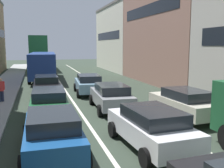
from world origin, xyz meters
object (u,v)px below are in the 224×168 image
(wagon_left_lane_second, at_px, (52,132))
(sedan_left_lane_fourth, at_px, (46,85))
(sedan_centre_lane_second, at_px, (151,126))
(sedan_left_lane_third, at_px, (49,102))
(sedan_right_lane_behind_truck, at_px, (185,103))
(coupe_centre_lane_fourth, at_px, (89,84))
(bus_far_queue_secondary, at_px, (38,51))
(pedestrian_mid_sidewalk, at_px, (1,89))
(hatchback_centre_lane_third, at_px, (111,96))
(bus_mid_queue_primary, at_px, (43,64))

(wagon_left_lane_second, relative_size, sedan_left_lane_fourth, 1.00)
(sedan_centre_lane_second, height_order, sedan_left_lane_fourth, same)
(sedan_left_lane_third, height_order, sedan_right_lane_behind_truck, same)
(coupe_centre_lane_fourth, relative_size, bus_far_queue_secondary, 0.42)
(sedan_left_lane_third, relative_size, pedestrian_mid_sidewalk, 2.63)
(sedan_left_lane_third, bearing_deg, sedan_right_lane_behind_truck, -105.07)
(sedan_centre_lane_second, xyz_separation_m, wagon_left_lane_second, (-3.46, 0.38, 0.00))
(sedan_left_lane_third, height_order, coupe_centre_lane_fourth, same)
(sedan_centre_lane_second, distance_m, bus_far_queue_secondary, 34.32)
(hatchback_centre_lane_third, relative_size, pedestrian_mid_sidewalk, 2.64)
(coupe_centre_lane_fourth, distance_m, bus_far_queue_secondary, 23.13)
(sedan_centre_lane_second, xyz_separation_m, coupe_centre_lane_fourth, (-0.07, 11.29, 0.00))
(coupe_centre_lane_fourth, height_order, sedan_left_lane_fourth, same)
(hatchback_centre_lane_third, xyz_separation_m, coupe_centre_lane_fourth, (-0.28, 5.29, 0.00))
(hatchback_centre_lane_third, distance_m, sedan_left_lane_third, 3.62)
(sedan_left_lane_third, bearing_deg, bus_far_queue_secondary, 2.21)
(sedan_left_lane_fourth, bearing_deg, wagon_left_lane_second, 178.98)
(sedan_centre_lane_second, height_order, bus_far_queue_secondary, bus_far_queue_secondary)
(bus_mid_queue_primary, bearing_deg, pedestrian_mid_sidewalk, 168.46)
(wagon_left_lane_second, relative_size, coupe_centre_lane_fourth, 0.98)
(coupe_centre_lane_fourth, bearing_deg, hatchback_centre_lane_third, -172.93)
(hatchback_centre_lane_third, distance_m, bus_mid_queue_primary, 15.44)
(hatchback_centre_lane_third, bearing_deg, sedan_centre_lane_second, -179.12)
(sedan_left_lane_fourth, relative_size, pedestrian_mid_sidewalk, 2.60)
(wagon_left_lane_second, distance_m, sedan_right_lane_behind_truck, 7.37)
(hatchback_centre_lane_third, xyz_separation_m, pedestrian_mid_sidewalk, (-6.31, 3.44, 0.15))
(bus_mid_queue_primary, bearing_deg, sedan_right_lane_behind_truck, -157.23)
(coupe_centre_lane_fourth, distance_m, pedestrian_mid_sidewalk, 6.31)
(bus_far_queue_secondary, bearing_deg, wagon_left_lane_second, -179.80)
(sedan_left_lane_third, distance_m, coupe_centre_lane_fourth, 6.84)
(sedan_left_lane_third, relative_size, sedan_right_lane_behind_truck, 0.99)
(bus_mid_queue_primary, height_order, pedestrian_mid_sidewalk, bus_mid_queue_primary)
(sedan_centre_lane_second, distance_m, bus_mid_queue_primary, 21.29)
(sedan_centre_lane_second, bearing_deg, pedestrian_mid_sidewalk, 29.27)
(sedan_left_lane_third, relative_size, coupe_centre_lane_fourth, 0.99)
(sedan_left_lane_fourth, distance_m, pedestrian_mid_sidewalk, 3.60)
(sedan_right_lane_behind_truck, bearing_deg, sedan_left_lane_third, 69.41)
(bus_far_queue_secondary, distance_m, pedestrian_mid_sidewalk, 24.85)
(sedan_centre_lane_second, xyz_separation_m, hatchback_centre_lane_third, (0.21, 6.00, 0.00))
(sedan_right_lane_behind_truck, relative_size, bus_far_queue_secondary, 0.42)
(wagon_left_lane_second, bearing_deg, coupe_centre_lane_fourth, -16.86)
(hatchback_centre_lane_third, bearing_deg, pedestrian_mid_sidewalk, 64.30)
(hatchback_centre_lane_third, height_order, bus_mid_queue_primary, bus_mid_queue_primary)
(sedan_centre_lane_second, distance_m, coupe_centre_lane_fourth, 11.29)
(sedan_left_lane_fourth, xyz_separation_m, sedan_right_lane_behind_truck, (6.54, -8.35, 0.00))
(wagon_left_lane_second, distance_m, coupe_centre_lane_fourth, 11.42)
(sedan_left_lane_fourth, bearing_deg, coupe_centre_lane_fourth, -95.03)
(sedan_right_lane_behind_truck, distance_m, bus_far_queue_secondary, 31.65)
(sedan_left_lane_fourth, xyz_separation_m, bus_far_queue_secondary, (-0.27, 22.50, 2.03))
(hatchback_centre_lane_third, height_order, pedestrian_mid_sidewalk, pedestrian_mid_sidewalk)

